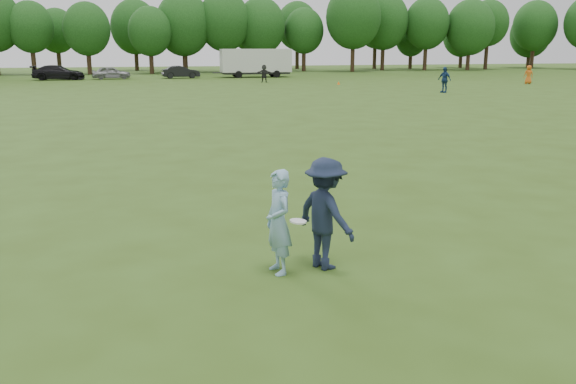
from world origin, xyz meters
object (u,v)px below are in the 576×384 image
object	(u,v)px
car_d	(58,73)
car_e	(111,73)
thrower	(279,222)
player_far_b	(444,80)
car_f	(181,72)
player_far_c	(529,75)
field_cone	(339,83)
player_far_d	(264,74)
defender	(326,214)
cargo_trailer	(256,62)

from	to	relation	value
car_d	car_e	size ratio (longest dim) A/B	1.31
thrower	car_e	xyz separation A→B (m)	(-5.03, 60.85, -0.17)
player_far_b	car_f	world-z (taller)	player_far_b
thrower	player_far_c	size ratio (longest dim) A/B	0.98
field_cone	thrower	bearing A→B (deg)	-109.29
player_far_d	car_f	size ratio (longest dim) A/B	0.42
player_far_b	thrower	bearing A→B (deg)	-57.23
player_far_d	car_f	bearing A→B (deg)	140.29
defender	car_d	distance (m)	61.59
player_far_b	player_far_d	world-z (taller)	player_far_b
cargo_trailer	thrower	bearing A→B (deg)	-100.22
field_cone	cargo_trailer	distance (m)	15.81
player_far_b	car_d	size ratio (longest dim) A/B	0.37
cargo_trailer	car_e	bearing A→B (deg)	-178.57
defender	field_cone	size ratio (longest dim) A/B	6.25
defender	car_f	bearing A→B (deg)	-27.56
car_f	cargo_trailer	world-z (taller)	cargo_trailer
player_far_d	car_e	distance (m)	17.83
thrower	defender	size ratio (longest dim) A/B	0.92
car_f	field_cone	size ratio (longest dim) A/B	13.84
player_far_b	cargo_trailer	world-z (taller)	cargo_trailer
thrower	cargo_trailer	world-z (taller)	cargo_trailer
car_d	field_cone	distance (m)	30.23
player_far_c	cargo_trailer	xyz separation A→B (m)	(-23.04, 18.42, 0.89)
defender	player_far_c	size ratio (longest dim) A/B	1.06
car_d	field_cone	size ratio (longest dim) A/B	17.82
player_far_b	car_f	bearing A→B (deg)	-170.58
field_cone	cargo_trailer	bearing A→B (deg)	109.28
thrower	car_f	distance (m)	61.11
player_far_b	field_cone	size ratio (longest dim) A/B	6.62
player_far_b	player_far_d	bearing A→B (deg)	-172.08
car_f	cargo_trailer	xyz separation A→B (m)	(8.57, 0.19, 1.09)
player_far_c	car_d	bearing A→B (deg)	-6.37
car_d	defender	bearing A→B (deg)	-167.09
car_e	field_cone	bearing A→B (deg)	-127.10
car_e	field_cone	world-z (taller)	car_e
defender	cargo_trailer	size ratio (longest dim) A/B	0.21
player_far_d	cargo_trailer	xyz separation A→B (m)	(1.00, 9.93, 0.90)
car_d	car_e	xyz separation A→B (m)	(5.42, 0.25, -0.08)
player_far_b	car_d	xyz separation A→B (m)	(-31.56, 25.73, -0.22)
car_d	field_cone	xyz separation A→B (m)	(26.68, -14.20, -0.63)
car_f	car_e	bearing A→B (deg)	86.73
player_far_d	field_cone	world-z (taller)	player_far_d
car_f	field_cone	world-z (taller)	car_f
player_far_c	car_f	bearing A→B (deg)	-14.58
thrower	player_far_b	xyz separation A→B (m)	(21.12, 34.87, 0.13)
thrower	car_f	xyz separation A→B (m)	(2.48, 61.06, -0.18)
defender	car_f	size ratio (longest dim) A/B	0.45
thrower	player_far_b	size ratio (longest dim) A/B	0.87
defender	player_far_b	bearing A→B (deg)	-56.25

